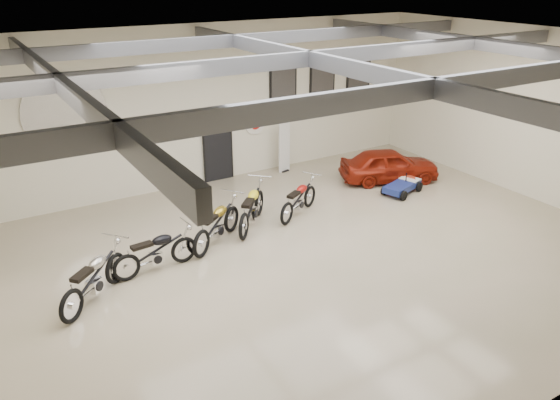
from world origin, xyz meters
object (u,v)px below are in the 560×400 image
banner_stand (284,146)px  motorcycle_gold (217,223)px  motorcycle_yellow (252,207)px  motorcycle_red (299,198)px  motorcycle_black (155,251)px  go_kart (405,183)px  motorcycle_silver (93,277)px  vintage_car (389,165)px

banner_stand → motorcycle_gold: 5.65m
motorcycle_yellow → motorcycle_red: size_ratio=1.13×
motorcycle_gold → motorcycle_yellow: 1.30m
banner_stand → motorcycle_black: 7.39m
motorcycle_black → motorcycle_gold: bearing=11.2°
motorcycle_red → go_kart: bearing=-33.0°
motorcycle_silver → motorcycle_gold: size_ratio=1.00×
motorcycle_yellow → motorcycle_red: (1.48, -0.04, -0.07)m
motorcycle_black → motorcycle_yellow: 3.17m
motorcycle_black → banner_stand: bearing=29.6°
banner_stand → go_kart: (2.24, -3.55, -0.59)m
motorcycle_silver → motorcycle_yellow: motorcycle_yellow is taller
banner_stand → vintage_car: bearing=-60.1°
motorcycle_red → motorcycle_gold: bearing=158.7°
banner_stand → motorcycle_silver: banner_stand is taller
banner_stand → motorcycle_silver: (-7.57, -4.72, -0.33)m
motorcycle_black → go_kart: size_ratio=1.18×
motorcycle_black → motorcycle_silver: bearing=-166.4°
motorcycle_gold → vintage_car: 6.82m
motorcycle_gold → motorcycle_red: 2.74m
motorcycle_yellow → go_kart: bearing=-49.6°
banner_stand → motorcycle_yellow: banner_stand is taller
banner_stand → motorcycle_gold: size_ratio=0.82×
motorcycle_black → motorcycle_red: (4.50, 0.91, -0.01)m
motorcycle_black → motorcycle_yellow: size_ratio=0.91×
motorcycle_gold → motorcycle_red: (2.71, 0.38, -0.06)m
motorcycle_gold → motorcycle_yellow: motorcycle_yellow is taller
motorcycle_gold → motorcycle_black: bearing=161.0°
motorcycle_red → go_kart: size_ratio=1.16×
motorcycle_silver → go_kart: bearing=-34.6°
banner_stand → motorcycle_red: 3.67m
motorcycle_black → motorcycle_gold: (1.79, 0.53, 0.04)m
motorcycle_black → go_kart: 8.33m
banner_stand → go_kart: bearing=-71.8°
motorcycle_silver → motorcycle_black: (1.51, 0.51, -0.04)m
motorcycle_yellow → motorcycle_red: 1.48m
banner_stand → motorcycle_black: size_ratio=0.89×
motorcycle_gold → go_kart: (6.51, 0.13, -0.26)m
motorcycle_red → vintage_car: bearing=-18.8°
banner_stand → motorcycle_yellow: size_ratio=0.80×
motorcycle_yellow → go_kart: size_ratio=1.31×
motorcycle_gold → vintage_car: (6.73, 1.12, -0.03)m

